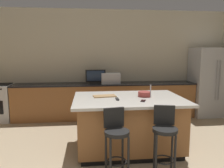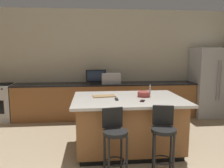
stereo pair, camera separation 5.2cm
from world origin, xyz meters
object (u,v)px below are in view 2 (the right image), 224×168
(tv_remote, at_px, (117,99))
(bar_stool_right, at_px, (163,135))
(microwave, at_px, (111,78))
(cell_phone, at_px, (142,101))
(bar_stool_left, at_px, (115,137))
(tv_monitor, at_px, (96,77))
(cutting_board, at_px, (104,96))
(kitchen_island, at_px, (128,123))
(refrigerator, at_px, (210,82))
(fruit_bowl, at_px, (144,94))

(tv_remote, bearing_deg, bar_stool_right, -53.38)
(microwave, distance_m, cell_phone, 2.27)
(microwave, xyz_separation_m, bar_stool_right, (0.46, -2.85, -0.46))
(cell_phone, bearing_deg, bar_stool_left, -109.25)
(tv_monitor, xyz_separation_m, tv_remote, (0.29, -2.04, -0.13))
(tv_monitor, relative_size, cutting_board, 1.28)
(microwave, bearing_deg, cell_phone, -82.31)
(kitchen_island, relative_size, tv_monitor, 3.72)
(refrigerator, xyz_separation_m, bar_stool_right, (-2.22, -2.78, -0.33))
(refrigerator, bearing_deg, bar_stool_left, -136.49)
(tv_monitor, distance_m, cell_phone, 2.30)
(kitchen_island, height_order, bar_stool_left, bar_stool_left)
(kitchen_island, distance_m, bar_stool_left, 0.92)
(kitchen_island, height_order, tv_monitor, tv_monitor)
(fruit_bowl, bearing_deg, cutting_board, 174.45)
(bar_stool_right, xyz_separation_m, tv_remote, (-0.56, 0.75, 0.36))
(microwave, relative_size, bar_stool_left, 0.50)
(bar_stool_right, xyz_separation_m, fruit_bowl, (-0.04, 0.96, 0.39))
(tv_monitor, relative_size, tv_remote, 2.98)
(cell_phone, bearing_deg, microwave, 120.72)
(tv_monitor, bearing_deg, microwave, 7.64)
(kitchen_island, distance_m, tv_remote, 0.53)
(bar_stool_left, distance_m, cell_phone, 0.84)
(tv_monitor, height_order, bar_stool_right, tv_monitor)
(cell_phone, bearing_deg, kitchen_island, 145.49)
(microwave, bearing_deg, bar_stool_left, -94.22)
(tv_monitor, relative_size, bar_stool_left, 0.53)
(bar_stool_right, xyz_separation_m, cutting_board, (-0.75, 1.03, 0.35))
(fruit_bowl, xyz_separation_m, cutting_board, (-0.71, 0.07, -0.03))
(bar_stool_left, xyz_separation_m, cutting_board, (-0.08, 0.99, 0.37))
(kitchen_island, bearing_deg, microwave, 93.45)
(tv_remote, height_order, cutting_board, tv_remote)
(cell_phone, relative_size, tv_remote, 0.88)
(kitchen_island, bearing_deg, bar_stool_left, -110.86)
(refrigerator, bearing_deg, cutting_board, -149.50)
(refrigerator, relative_size, tv_monitor, 3.60)
(bar_stool_left, bearing_deg, bar_stool_right, -12.99)
(cell_phone, bearing_deg, refrigerator, 65.55)
(microwave, relative_size, cutting_board, 1.21)
(kitchen_island, distance_m, cell_phone, 0.58)
(refrigerator, bearing_deg, tv_monitor, 179.78)
(refrigerator, height_order, tv_monitor, refrigerator)
(refrigerator, bearing_deg, fruit_bowl, -141.23)
(bar_stool_right, distance_m, cutting_board, 1.32)
(tv_monitor, bearing_deg, refrigerator, -0.22)
(bar_stool_right, bearing_deg, kitchen_island, 123.54)
(fruit_bowl, bearing_deg, tv_remote, -157.86)
(fruit_bowl, xyz_separation_m, tv_remote, (-0.52, -0.21, -0.03))
(microwave, distance_m, bar_stool_left, 2.85)
(microwave, distance_m, fruit_bowl, 1.93)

